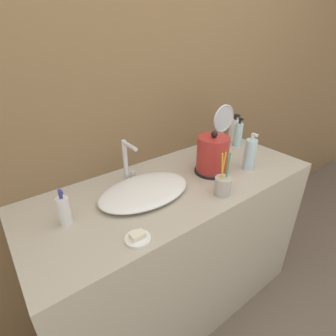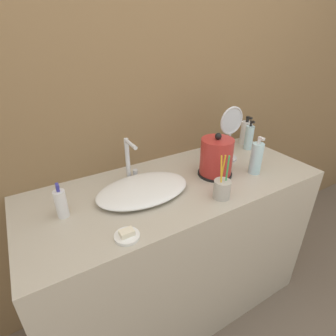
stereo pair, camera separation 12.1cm
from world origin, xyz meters
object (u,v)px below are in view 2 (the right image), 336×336
faucet (129,158)px  electric_kettle (216,158)px  mouthwash_bottle (246,132)px  vanity_mirror (231,131)px  toothbrush_cup (222,188)px  hand_cream_bottle (256,158)px  shampoo_bottle (61,203)px  lotion_bottle (249,137)px

faucet → electric_kettle: size_ratio=0.95×
mouthwash_bottle → vanity_mirror: size_ratio=0.59×
faucet → electric_kettle: bearing=-24.3°
toothbrush_cup → hand_cream_bottle: 0.31m
faucet → mouthwash_bottle: size_ratio=1.18×
electric_kettle → vanity_mirror: (0.18, 0.11, 0.08)m
faucet → vanity_mirror: 0.58m
mouthwash_bottle → vanity_mirror: bearing=-154.7°
mouthwash_bottle → electric_kettle: bearing=-152.5°
electric_kettle → toothbrush_cup: 0.21m
toothbrush_cup → hand_cream_bottle: (0.30, 0.09, 0.04)m
shampoo_bottle → vanity_mirror: bearing=4.0°
mouthwash_bottle → toothbrush_cup: bearing=-143.6°
lotion_bottle → shampoo_bottle: 1.14m
hand_cream_bottle → vanity_mirror: 0.22m
lotion_bottle → mouthwash_bottle: bearing=56.7°
electric_kettle → toothbrush_cup: (-0.11, -0.18, -0.05)m
shampoo_bottle → mouthwash_bottle: bearing=9.0°
mouthwash_bottle → vanity_mirror: (-0.26, -0.12, 0.10)m
electric_kettle → shampoo_bottle: 0.75m
lotion_bottle → vanity_mirror: vanity_mirror is taller
mouthwash_bottle → lotion_bottle: bearing=-123.3°
electric_kettle → faucet: bearing=155.7°
faucet → shampoo_bottle: faucet is taller
lotion_bottle → mouthwash_bottle: size_ratio=1.01×
toothbrush_cup → vanity_mirror: vanity_mirror is taller
faucet → electric_kettle: (0.39, -0.18, -0.02)m
electric_kettle → lotion_bottle: electric_kettle is taller
toothbrush_cup → vanity_mirror: size_ratio=0.70×
shampoo_bottle → toothbrush_cup: bearing=-19.3°
hand_cream_bottle → toothbrush_cup: bearing=-163.7°
mouthwash_bottle → hand_cream_bottle: hand_cream_bottle is taller
lotion_bottle → hand_cream_bottle: bearing=-129.8°
electric_kettle → vanity_mirror: vanity_mirror is taller
faucet → vanity_mirror: bearing=-6.8°
faucet → toothbrush_cup: bearing=-51.5°
faucet → toothbrush_cup: size_ratio=1.00×
lotion_bottle → vanity_mirror: bearing=-167.5°
toothbrush_cup → shampoo_bottle: 0.67m
shampoo_bottle → faucet: bearing=20.8°
mouthwash_bottle → vanity_mirror: 0.30m
faucet → lotion_bottle: 0.79m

